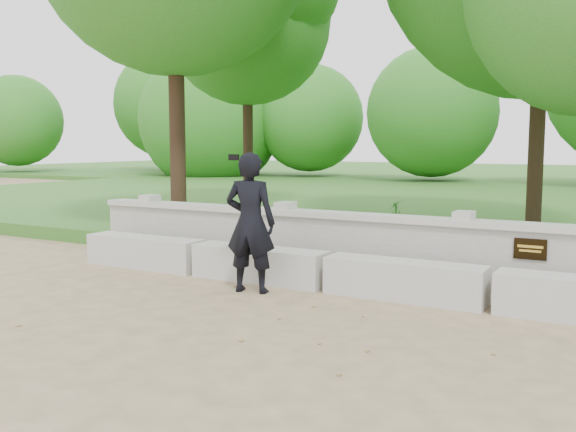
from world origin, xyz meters
The scene contains 7 objects.
ground centered at (0.00, 0.00, 0.00)m, with size 80.00×80.00×0.00m, color tan.
concrete_bench centered at (0.00, 1.90, 0.22)m, with size 11.90×0.45×0.45m.
parapet_wall centered at (0.00, 2.60, 0.46)m, with size 12.50×0.35×0.90m.
man_main centered at (-2.76, 1.32, 0.86)m, with size 0.70×0.64×1.72m.
tree_far_left centered at (-7.29, 8.23, 5.10)m, with size 4.12×4.12×6.92m.
shrub_a centered at (-3.07, 3.30, 0.55)m, with size 0.32×0.21×0.60m, color #2C7026.
shrub_d centered at (-2.65, 6.13, 0.51)m, with size 0.29×0.26×0.52m, color #2C7026.
Camera 1 is at (1.45, -5.18, 1.82)m, focal length 40.00 mm.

